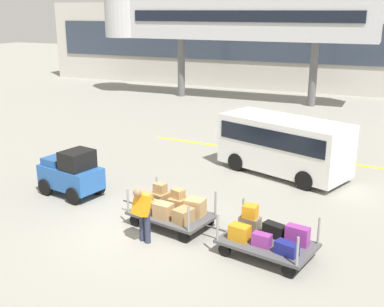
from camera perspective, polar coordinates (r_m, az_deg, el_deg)
ground_plane at (r=13.69m, az=-5.99°, el=-8.95°), size 120.00×120.00×0.00m
apron_lead_line at (r=20.43m, az=13.18°, el=-0.48°), size 14.27×1.20×0.01m
terminal_building at (r=37.27m, az=14.13°, el=12.22°), size 44.72×2.51×6.48m
jet_bridge at (r=32.68m, az=3.37°, el=15.63°), size 18.67×3.00×6.61m
baggage_tug at (r=16.23m, az=-14.19°, el=-2.30°), size 2.28×1.60×1.58m
baggage_cart_lead at (r=13.60m, az=-2.55°, el=-6.55°), size 3.09×1.85×1.10m
baggage_cart_middle at (r=12.22m, az=8.86°, el=-9.79°), size 3.09×1.85×1.10m
baggage_handler at (r=12.59m, az=-5.94°, el=-6.98°), size 0.51×0.53×1.56m
shuttle_van at (r=17.95m, az=10.88°, el=1.36°), size 5.16×3.46×2.10m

